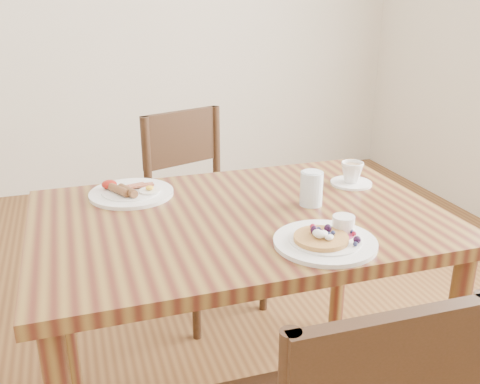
{
  "coord_description": "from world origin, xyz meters",
  "views": [
    {
      "loc": [
        -0.45,
        -1.38,
        1.37
      ],
      "look_at": [
        0.0,
        0.0,
        0.82
      ],
      "focal_mm": 40.0,
      "sensor_mm": 36.0,
      "label": 1
    }
  ],
  "objects_px": {
    "chair_far": "(200,203)",
    "dining_table": "(240,244)",
    "water_glass": "(311,189)",
    "teacup_saucer": "(352,175)",
    "breakfast_plate": "(130,192)",
    "pancake_plate": "(326,239)"
  },
  "relations": [
    {
      "from": "dining_table",
      "to": "pancake_plate",
      "type": "bearing_deg",
      "value": -59.23
    },
    {
      "from": "breakfast_plate",
      "to": "teacup_saucer",
      "type": "xyz_separation_m",
      "value": [
        0.73,
        -0.13,
        0.02
      ]
    },
    {
      "from": "teacup_saucer",
      "to": "breakfast_plate",
      "type": "bearing_deg",
      "value": 170.19
    },
    {
      "from": "dining_table",
      "to": "breakfast_plate",
      "type": "xyz_separation_m",
      "value": [
        -0.29,
        0.26,
        0.11
      ]
    },
    {
      "from": "pancake_plate",
      "to": "water_glass",
      "type": "distance_m",
      "value": 0.28
    },
    {
      "from": "water_glass",
      "to": "dining_table",
      "type": "bearing_deg",
      "value": -178.91
    },
    {
      "from": "chair_far",
      "to": "dining_table",
      "type": "bearing_deg",
      "value": 66.54
    },
    {
      "from": "chair_far",
      "to": "teacup_saucer",
      "type": "relative_size",
      "value": 6.29
    },
    {
      "from": "teacup_saucer",
      "to": "water_glass",
      "type": "xyz_separation_m",
      "value": [
        -0.21,
        -0.13,
        0.02
      ]
    },
    {
      "from": "dining_table",
      "to": "breakfast_plate",
      "type": "relative_size",
      "value": 4.44
    },
    {
      "from": "pancake_plate",
      "to": "teacup_saucer",
      "type": "relative_size",
      "value": 1.93
    },
    {
      "from": "breakfast_plate",
      "to": "water_glass",
      "type": "xyz_separation_m",
      "value": [
        0.52,
        -0.25,
        0.04
      ]
    },
    {
      "from": "water_glass",
      "to": "teacup_saucer",
      "type": "bearing_deg",
      "value": 31.17
    },
    {
      "from": "chair_far",
      "to": "pancake_plate",
      "type": "distance_m",
      "value": 1.05
    },
    {
      "from": "water_glass",
      "to": "breakfast_plate",
      "type": "bearing_deg",
      "value": 153.9
    },
    {
      "from": "chair_far",
      "to": "pancake_plate",
      "type": "bearing_deg",
      "value": 76.32
    },
    {
      "from": "pancake_plate",
      "to": "chair_far",
      "type": "bearing_deg",
      "value": 95.41
    },
    {
      "from": "pancake_plate",
      "to": "breakfast_plate",
      "type": "xyz_separation_m",
      "value": [
        -0.44,
        0.52,
        -0.0
      ]
    },
    {
      "from": "chair_far",
      "to": "pancake_plate",
      "type": "xyz_separation_m",
      "value": [
        0.1,
        -1.01,
        0.27
      ]
    },
    {
      "from": "pancake_plate",
      "to": "water_glass",
      "type": "xyz_separation_m",
      "value": [
        0.08,
        0.26,
        0.04
      ]
    },
    {
      "from": "dining_table",
      "to": "water_glass",
      "type": "bearing_deg",
      "value": 1.09
    },
    {
      "from": "dining_table",
      "to": "pancake_plate",
      "type": "distance_m",
      "value": 0.32
    }
  ]
}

